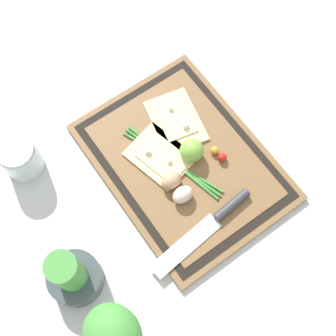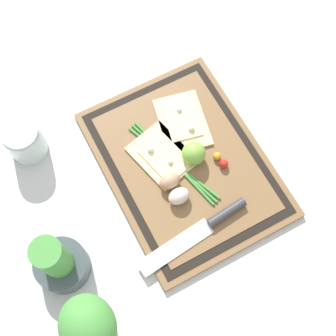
% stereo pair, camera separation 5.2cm
% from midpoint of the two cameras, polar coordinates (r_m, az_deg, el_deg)
% --- Properties ---
extents(ground_plane, '(6.00, 6.00, 0.00)m').
position_cam_midpoint_polar(ground_plane, '(1.16, 3.32, 0.32)').
color(ground_plane, silver).
extents(cutting_board, '(0.50, 0.38, 0.02)m').
position_cam_midpoint_polar(cutting_board, '(1.16, 3.34, 0.47)').
color(cutting_board, brown).
rests_on(cutting_board, ground_plane).
extents(pizza_slice_near, '(0.18, 0.15, 0.02)m').
position_cam_midpoint_polar(pizza_slice_near, '(1.19, 3.02, 5.67)').
color(pizza_slice_near, beige).
rests_on(pizza_slice_near, cutting_board).
extents(pizza_slice_far, '(0.17, 0.15, 0.02)m').
position_cam_midpoint_polar(pizza_slice_far, '(1.15, 0.62, 1.45)').
color(pizza_slice_far, beige).
rests_on(pizza_slice_far, cutting_board).
extents(knife, '(0.06, 0.29, 0.02)m').
position_cam_midpoint_polar(knife, '(1.10, 6.59, -6.82)').
color(knife, silver).
rests_on(knife, cutting_board).
extents(egg_brown, '(0.04, 0.05, 0.04)m').
position_cam_midpoint_polar(egg_brown, '(1.11, 1.53, -1.70)').
color(egg_brown, tan).
rests_on(egg_brown, cutting_board).
extents(egg_pink, '(0.04, 0.05, 0.04)m').
position_cam_midpoint_polar(egg_pink, '(1.10, 2.70, -3.53)').
color(egg_pink, beige).
rests_on(egg_pink, cutting_board).
extents(lime, '(0.06, 0.06, 0.06)m').
position_cam_midpoint_polar(lime, '(1.13, 4.54, 1.60)').
color(lime, '#7FB742').
rests_on(lime, cutting_board).
extents(cherry_tomato_red, '(0.02, 0.02, 0.02)m').
position_cam_midpoint_polar(cherry_tomato_red, '(1.14, 8.10, 0.44)').
color(cherry_tomato_red, red).
rests_on(cherry_tomato_red, cutting_board).
extents(cherry_tomato_yellow, '(0.02, 0.02, 0.02)m').
position_cam_midpoint_polar(cherry_tomato_yellow, '(1.15, 7.29, 1.37)').
color(cherry_tomato_yellow, gold).
rests_on(cherry_tomato_yellow, cutting_board).
extents(scallion_bunch, '(0.28, 0.11, 0.01)m').
position_cam_midpoint_polar(scallion_bunch, '(1.14, 1.96, 0.59)').
color(scallion_bunch, '#47933D').
rests_on(scallion_bunch, cutting_board).
extents(herb_pot, '(0.12, 0.12, 0.20)m').
position_cam_midpoint_polar(herb_pot, '(1.05, -11.74, -11.35)').
color(herb_pot, '#3D474C').
rests_on(herb_pot, ground_plane).
extents(sauce_jar, '(0.09, 0.09, 0.10)m').
position_cam_midpoint_polar(sauce_jar, '(1.18, -15.77, 3.01)').
color(sauce_jar, silver).
rests_on(sauce_jar, ground_plane).
extents(herb_glass, '(0.13, 0.11, 0.20)m').
position_cam_midpoint_polar(herb_glass, '(0.97, -7.90, -18.73)').
color(herb_glass, silver).
rests_on(herb_glass, ground_plane).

